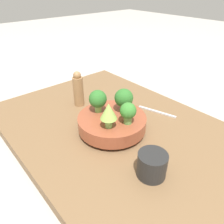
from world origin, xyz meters
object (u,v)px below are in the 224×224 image
at_px(pepper_mill, 78,89).
at_px(cup, 152,165).
at_px(bowl, 112,123).
at_px(fork, 157,112).

bearing_deg(pepper_mill, cup, 171.42).
distance_m(bowl, cup, 0.25).
xyz_separation_m(pepper_mill, fork, (-0.28, -0.21, -0.07)).
height_order(cup, fork, cup).
height_order(cup, pepper_mill, pepper_mill).
bearing_deg(bowl, pepper_mill, -4.26).
relative_size(bowl, cup, 2.92).
height_order(bowl, pepper_mill, pepper_mill).
bearing_deg(bowl, fork, -96.59).
distance_m(bowl, pepper_mill, 0.25).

